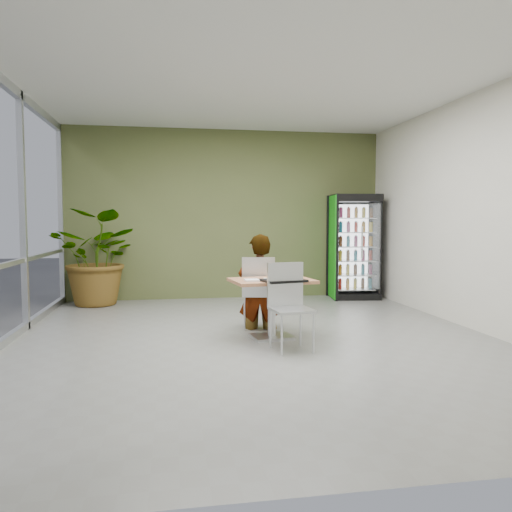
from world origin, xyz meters
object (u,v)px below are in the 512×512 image
object	(u,v)px
dining_table	(272,296)
beverage_fridge	(355,247)
potted_plant	(100,257)
chair_far	(259,287)
chair_near	(288,299)
soda_cup	(286,273)
cafeteria_tray	(284,280)
seated_woman	(259,292)

from	to	relation	value
dining_table	beverage_fridge	world-z (taller)	beverage_fridge
potted_plant	chair_far	bearing A→B (deg)	-45.25
chair_near	soda_cup	xyz separation A→B (m)	(0.10, 0.55, 0.24)
potted_plant	cafeteria_tray	bearing A→B (deg)	-51.75
beverage_fridge	potted_plant	size ratio (longest dim) A/B	1.18
dining_table	soda_cup	distance (m)	0.35
cafeteria_tray	beverage_fridge	distance (m)	3.90
dining_table	chair_near	bearing A→B (deg)	-80.26
soda_cup	beverage_fridge	xyz separation A→B (m)	(2.03, 2.95, 0.16)
chair_near	potted_plant	size ratio (longest dim) A/B	0.59
dining_table	cafeteria_tray	world-z (taller)	cafeteria_tray
chair_near	beverage_fridge	xyz separation A→B (m)	(2.13, 3.51, 0.41)
beverage_fridge	potted_plant	distance (m)	4.70
soda_cup	beverage_fridge	size ratio (longest dim) A/B	0.08
dining_table	cafeteria_tray	bearing A→B (deg)	-72.59
potted_plant	chair_near	bearing A→B (deg)	-53.71
chair_near	beverage_fridge	world-z (taller)	beverage_fridge
chair_near	soda_cup	size ratio (longest dim) A/B	6.50
soda_cup	potted_plant	distance (m)	3.98
chair_far	cafeteria_tray	bearing A→B (deg)	112.28
chair_near	beverage_fridge	bearing A→B (deg)	51.00
dining_table	potted_plant	distance (m)	3.89
seated_woman	potted_plant	xyz separation A→B (m)	(-2.43, 2.38, 0.34)
chair_far	seated_woman	xyz separation A→B (m)	(0.02, 0.05, -0.08)
dining_table	seated_woman	xyz separation A→B (m)	(-0.05, 0.60, -0.04)
soda_cup	cafeteria_tray	bearing A→B (deg)	-108.28
seated_woman	soda_cup	size ratio (longest dim) A/B	10.47
chair_far	seated_woman	bearing A→B (deg)	-100.14
chair_near	cafeteria_tray	size ratio (longest dim) A/B	2.03
chair_far	beverage_fridge	world-z (taller)	beverage_fridge
beverage_fridge	chair_near	bearing A→B (deg)	-113.74
dining_table	potted_plant	xyz separation A→B (m)	(-2.48, 2.98, 0.30)
seated_woman	cafeteria_tray	distance (m)	0.93
potted_plant	dining_table	bearing A→B (deg)	-50.23
chair_far	potted_plant	distance (m)	3.43
dining_table	soda_cup	world-z (taller)	soda_cup
chair_far	seated_woman	size ratio (longest dim) A/B	0.62
cafeteria_tray	beverage_fridge	size ratio (longest dim) A/B	0.25
dining_table	potted_plant	size ratio (longest dim) A/B	0.64
chair_far	potted_plant	world-z (taller)	potted_plant
dining_table	potted_plant	bearing A→B (deg)	129.77
dining_table	chair_far	bearing A→B (deg)	97.46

